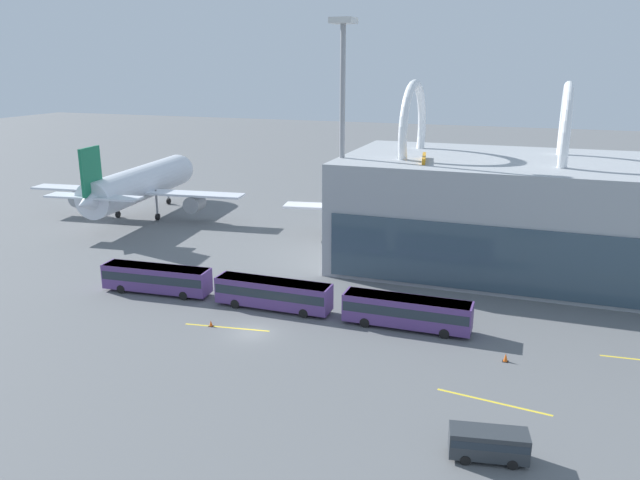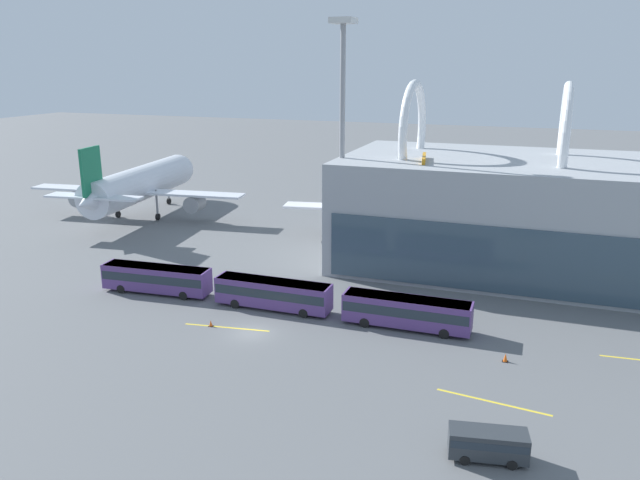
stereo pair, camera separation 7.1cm
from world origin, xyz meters
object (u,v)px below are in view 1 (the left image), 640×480
(airliner_at_gate_far, at_px, (423,205))
(traffic_cone_0, at_px, (211,323))
(service_van_foreground, at_px, (489,442))
(floodlight_mast, at_px, (342,112))
(airliner_at_gate_near, at_px, (139,184))
(traffic_cone_1, at_px, (506,357))
(shuttle_bus_1, at_px, (273,292))
(shuttle_bus_2, at_px, (407,310))
(shuttle_bus_0, at_px, (157,277))

(airliner_at_gate_far, height_order, traffic_cone_0, airliner_at_gate_far)
(service_van_foreground, height_order, floodlight_mast, floodlight_mast)
(airliner_at_gate_near, bearing_deg, service_van_foreground, -135.32)
(service_van_foreground, relative_size, traffic_cone_1, 6.86)
(floodlight_mast, relative_size, traffic_cone_1, 38.76)
(shuttle_bus_1, relative_size, traffic_cone_0, 20.14)
(shuttle_bus_2, height_order, service_van_foreground, shuttle_bus_2)
(traffic_cone_1, bearing_deg, airliner_at_gate_near, 151.04)
(airliner_at_gate_far, distance_m, traffic_cone_1, 40.50)
(traffic_cone_1, bearing_deg, shuttle_bus_2, 156.93)
(shuttle_bus_0, height_order, shuttle_bus_2, same)
(airliner_at_gate_far, xyz_separation_m, service_van_foreground, (14.56, -52.57, -4.05))
(airliner_at_gate_far, distance_m, traffic_cone_0, 42.14)
(shuttle_bus_0, height_order, traffic_cone_1, shuttle_bus_0)
(floodlight_mast, xyz_separation_m, traffic_cone_0, (-6.03, -24.20, -19.48))
(airliner_at_gate_near, xyz_separation_m, shuttle_bus_2, (53.04, -30.61, -3.82))
(shuttle_bus_0, height_order, service_van_foreground, shuttle_bus_0)
(traffic_cone_0, bearing_deg, service_van_foreground, -24.72)
(airliner_at_gate_near, xyz_separation_m, shuttle_bus_0, (23.75, -30.58, -3.82))
(traffic_cone_1, bearing_deg, shuttle_bus_0, 173.79)
(airliner_at_gate_near, bearing_deg, shuttle_bus_0, -148.94)
(airliner_at_gate_far, bearing_deg, shuttle_bus_0, 133.88)
(shuttle_bus_2, bearing_deg, traffic_cone_1, -23.38)
(shuttle_bus_2, height_order, traffic_cone_0, shuttle_bus_2)
(shuttle_bus_0, bearing_deg, traffic_cone_1, -10.36)
(traffic_cone_0, bearing_deg, floodlight_mast, 76.00)
(shuttle_bus_2, relative_size, traffic_cone_0, 20.15)
(service_van_foreground, bearing_deg, floodlight_mast, 110.56)
(shuttle_bus_1, bearing_deg, traffic_cone_1, -10.27)
(traffic_cone_0, bearing_deg, airliner_at_gate_near, 132.92)
(airliner_at_gate_far, distance_m, shuttle_bus_0, 41.33)
(service_van_foreground, distance_m, traffic_cone_0, 31.35)
(airliner_at_gate_far, xyz_separation_m, traffic_cone_0, (-13.90, -39.47, -5.01))
(shuttle_bus_0, relative_size, traffic_cone_0, 20.38)
(airliner_at_gate_near, bearing_deg, floodlight_mast, -114.26)
(airliner_at_gate_far, bearing_deg, shuttle_bus_2, 178.60)
(traffic_cone_0, bearing_deg, shuttle_bus_0, 149.08)
(shuttle_bus_0, distance_m, shuttle_bus_1, 14.65)
(service_van_foreground, height_order, traffic_cone_0, service_van_foreground)
(shuttle_bus_0, bearing_deg, service_van_foreground, -30.62)
(shuttle_bus_2, bearing_deg, traffic_cone_0, -161.70)
(shuttle_bus_1, height_order, floodlight_mast, floodlight_mast)
(service_van_foreground, height_order, traffic_cone_1, service_van_foreground)
(shuttle_bus_2, distance_m, traffic_cone_1, 10.89)
(shuttle_bus_2, distance_m, floodlight_mast, 28.32)
(shuttle_bus_0, bearing_deg, traffic_cone_0, -35.07)
(airliner_at_gate_far, relative_size, floodlight_mast, 1.36)
(airliner_at_gate_near, relative_size, service_van_foreground, 6.96)
(shuttle_bus_2, bearing_deg, shuttle_bus_1, 179.20)
(airliner_at_gate_far, bearing_deg, airliner_at_gate_near, 83.36)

